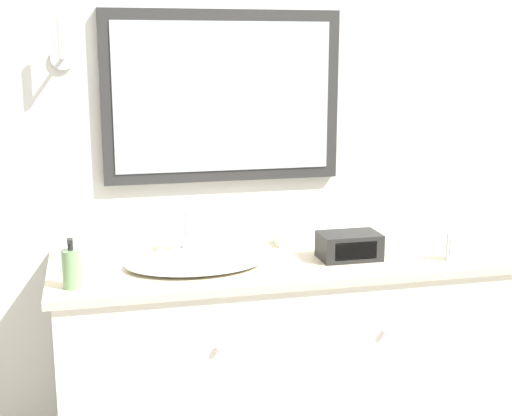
{
  "coord_description": "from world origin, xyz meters",
  "views": [
    {
      "loc": [
        -0.7,
        -2.19,
        1.65
      ],
      "look_at": [
        -0.1,
        0.34,
        1.07
      ],
      "focal_mm": 50.0,
      "sensor_mm": 36.0,
      "label": 1
    }
  ],
  "objects_px": {
    "sink_basin": "(195,260)",
    "picture_frame": "(457,247)",
    "soap_bottle": "(72,268)",
    "appliance_box": "(349,246)"
  },
  "relations": [
    {
      "from": "sink_basin",
      "to": "picture_frame",
      "type": "relative_size",
      "value": 4.75
    },
    {
      "from": "appliance_box",
      "to": "picture_frame",
      "type": "xyz_separation_m",
      "value": [
        0.39,
        -0.12,
        0.0
      ]
    },
    {
      "from": "soap_bottle",
      "to": "appliance_box",
      "type": "relative_size",
      "value": 0.76
    },
    {
      "from": "sink_basin",
      "to": "appliance_box",
      "type": "relative_size",
      "value": 2.26
    },
    {
      "from": "appliance_box",
      "to": "picture_frame",
      "type": "distance_m",
      "value": 0.4
    },
    {
      "from": "appliance_box",
      "to": "sink_basin",
      "type": "bearing_deg",
      "value": 175.1
    },
    {
      "from": "soap_bottle",
      "to": "sink_basin",
      "type": "bearing_deg",
      "value": 19.89
    },
    {
      "from": "sink_basin",
      "to": "picture_frame",
      "type": "bearing_deg",
      "value": -9.67
    },
    {
      "from": "sink_basin",
      "to": "soap_bottle",
      "type": "bearing_deg",
      "value": -160.11
    },
    {
      "from": "appliance_box",
      "to": "picture_frame",
      "type": "relative_size",
      "value": 2.1
    }
  ]
}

